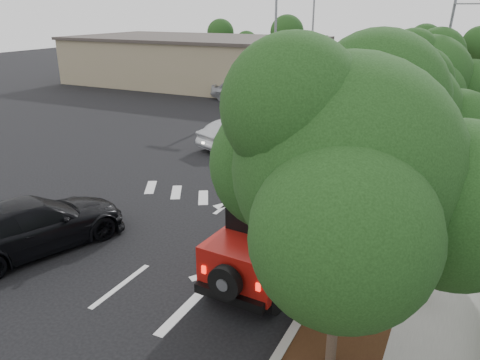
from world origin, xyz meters
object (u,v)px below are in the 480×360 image
Objects in this scene: silver_suv_ahead at (350,149)px; black_suv_oncoming at (33,225)px; red_jeep at (273,236)px; speed_hump_sign at (312,270)px.

silver_suv_ahead is 13.32m from black_suv_oncoming.
silver_suv_ahead is (-0.37, 9.87, -0.33)m from red_jeep.
black_suv_oncoming is at bearing -141.26° from silver_suv_ahead.
red_jeep is 0.78× the size of silver_suv_ahead.
black_suv_oncoming is (-6.71, -1.85, -0.33)m from red_jeep.
speed_hump_sign is at bearing -103.23° from silver_suv_ahead.
speed_hump_sign reaches higher than black_suv_oncoming.
black_suv_oncoming is 2.65× the size of speed_hump_sign.
red_jeep is at bearing -110.69° from silver_suv_ahead.
silver_suv_ahead is at bearing -99.95° from black_suv_oncoming.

